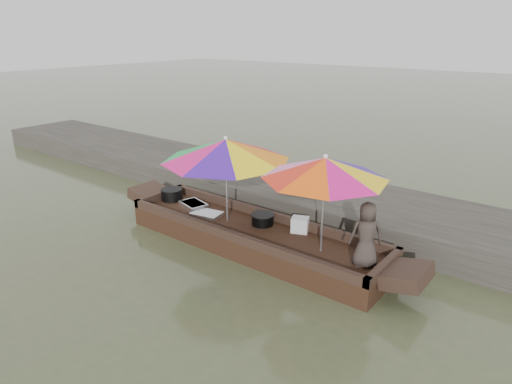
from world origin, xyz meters
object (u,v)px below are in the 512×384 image
Objects in this scene: cooking_pot at (172,194)px; vendor at (366,235)px; umbrella_bow at (227,180)px; tray_crayfish at (193,205)px; umbrella_stern at (323,204)px; tray_scallop at (207,214)px; charcoal_grill at (263,220)px; supply_bag at (300,225)px; boat_hull at (252,238)px.

vendor reaches higher than cooking_pot.
tray_crayfish is at bearing 173.62° from umbrella_bow.
tray_scallop is at bearing -179.04° from umbrella_stern.
umbrella_stern reaches higher than charcoal_grill.
cooking_pot is 4.29m from vendor.
tray_scallop is at bearing -16.61° from tray_crayfish.
supply_bag is 1.00m from umbrella_stern.
charcoal_grill is 0.20× the size of umbrella_stern.
cooking_pot is at bearing -174.66° from supply_bag.
cooking_pot is 0.19× the size of umbrella_bow.
cooking_pot is (-2.18, 0.14, 0.29)m from boat_hull.
tray_scallop is 2.51m from umbrella_stern.
umbrella_stern is at bearing 0.00° from umbrella_bow.
supply_bag is (0.69, 0.14, 0.04)m from charcoal_grill.
supply_bag is at bearing 5.34° from cooking_pot.
vendor is 0.52× the size of umbrella_stern.
boat_hull is at bearing -37.57° from vendor.
tray_crayfish is at bearing -172.44° from supply_bag.
umbrella_bow is (-0.57, 0.00, 0.95)m from boat_hull.
cooking_pot is 1.15m from tray_scallop.
tray_scallop is 0.88m from umbrella_bow.
tray_scallop is (-1.05, -0.04, 0.21)m from boat_hull.
boat_hull is 11.47× the size of cooking_pot.
tray_crayfish is (-1.55, 0.11, 0.22)m from boat_hull.
vendor is at bearing -1.69° from umbrella_stern.
umbrella_stern is at bearing 0.00° from boat_hull.
umbrella_stern reaches higher than tray_scallop.
umbrella_bow is at bearing 180.00° from umbrella_stern.
vendor reaches higher than supply_bag.
vendor is at bearing -2.06° from tray_crayfish.
umbrella_bow is (-1.28, -0.41, 0.65)m from supply_bag.
tray_scallop is 1.81m from supply_bag.
vendor is (3.13, 0.02, 0.46)m from tray_scallop.
umbrella_stern reaches higher than supply_bag.
charcoal_grill is at bearing 86.49° from boat_hull.
vendor is (2.08, -0.02, 0.67)m from boat_hull.
umbrella_bow reaches higher than boat_hull.
tray_scallop is 1.11m from charcoal_grill.
vendor is at bearing -0.47° from umbrella_bow.
tray_crayfish is 1.93× the size of supply_bag.
boat_hull is 0.87m from supply_bag.
umbrella_bow is (0.97, -0.11, 0.73)m from tray_crayfish.
cooking_pot is 0.79× the size of tray_scallop.
umbrella_bow is (-0.59, -0.27, 0.68)m from charcoal_grill.
umbrella_stern reaches higher than boat_hull.
vendor is at bearing -17.30° from supply_bag.
cooking_pot is 1.52× the size of supply_bag.
boat_hull is 2.19m from vendor.
umbrella_stern reaches higher than vendor.
umbrella_stern is at bearing -11.35° from charcoal_grill.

